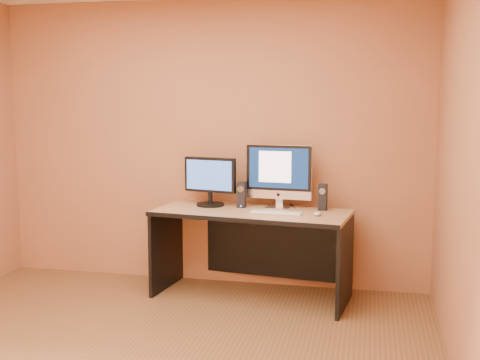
# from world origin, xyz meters

# --- Properties ---
(walls) EXTENTS (4.00, 4.00, 2.60)m
(walls) POSITION_xyz_m (0.00, 0.00, 1.30)
(walls) COLOR #A06240
(walls) RESTS_ON ground
(desk) EXTENTS (1.72, 0.92, 0.76)m
(desk) POSITION_xyz_m (0.47, 1.60, 0.38)
(desk) COLOR tan
(desk) RESTS_ON ground
(imac) EXTENTS (0.60, 0.26, 0.56)m
(imac) POSITION_xyz_m (0.67, 1.78, 1.04)
(imac) COLOR #B4B5B9
(imac) RESTS_ON desk
(second_monitor) EXTENTS (0.53, 0.33, 0.43)m
(second_monitor) POSITION_xyz_m (0.07, 1.76, 0.98)
(second_monitor) COLOR black
(second_monitor) RESTS_ON desk
(speaker_left) EXTENTS (0.07, 0.08, 0.23)m
(speaker_left) POSITION_xyz_m (0.36, 1.73, 0.87)
(speaker_left) COLOR black
(speaker_left) RESTS_ON desk
(speaker_right) EXTENTS (0.08, 0.08, 0.23)m
(speaker_right) POSITION_xyz_m (1.06, 1.75, 0.87)
(speaker_right) COLOR black
(speaker_right) RESTS_ON desk
(keyboard) EXTENTS (0.45, 0.14, 0.02)m
(keyboard) POSITION_xyz_m (0.70, 1.49, 0.77)
(keyboard) COLOR silver
(keyboard) RESTS_ON desk
(mouse) EXTENTS (0.06, 0.11, 0.04)m
(mouse) POSITION_xyz_m (1.04, 1.50, 0.78)
(mouse) COLOR silver
(mouse) RESTS_ON desk
(cable_a) EXTENTS (0.08, 0.22, 0.01)m
(cable_a) POSITION_xyz_m (0.78, 1.89, 0.76)
(cable_a) COLOR black
(cable_a) RESTS_ON desk
(cable_b) EXTENTS (0.10, 0.17, 0.01)m
(cable_b) POSITION_xyz_m (0.65, 1.90, 0.76)
(cable_b) COLOR black
(cable_b) RESTS_ON desk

